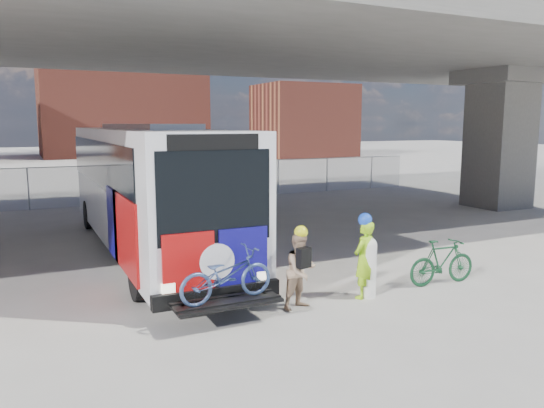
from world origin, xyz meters
TOP-DOWN VIEW (x-y plane):
  - ground at (0.00, 0.00)m, footprint 160.00×160.00m
  - bus at (-2.00, 2.39)m, footprint 2.67×12.99m
  - overpass at (0.00, 4.00)m, footprint 40.00×16.00m
  - chainlink_fence at (0.00, 12.00)m, footprint 30.00×0.06m
  - brick_buildings at (1.23, 48.23)m, footprint 54.00×22.00m
  - smokestack at (14.00, 55.00)m, footprint 2.20×2.20m
  - bollard at (1.33, -3.92)m, footprint 0.34×0.34m
  - cyclist_hivis at (1.21, -3.92)m, footprint 0.73×0.63m
  - cyclist_tan at (-0.32, -3.92)m, footprint 0.88×0.77m
  - bike_parked at (3.40, -3.92)m, footprint 1.80×0.61m

SIDE VIEW (x-z plane):
  - ground at x=0.00m, z-range 0.00..0.00m
  - bike_parked at x=3.40m, z-range 0.00..1.07m
  - bollard at x=1.33m, z-range 0.05..1.36m
  - cyclist_tan at x=-0.32m, z-range -0.05..1.65m
  - cyclist_hivis at x=1.21m, z-range -0.03..1.81m
  - chainlink_fence at x=0.00m, z-range -13.58..16.42m
  - bus at x=-2.00m, z-range 0.26..3.95m
  - brick_buildings at x=1.23m, z-range -0.58..11.42m
  - overpass at x=0.00m, z-range 2.57..10.52m
  - smokestack at x=14.00m, z-range 0.00..25.00m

